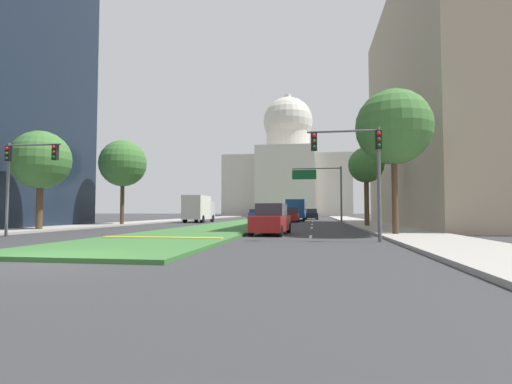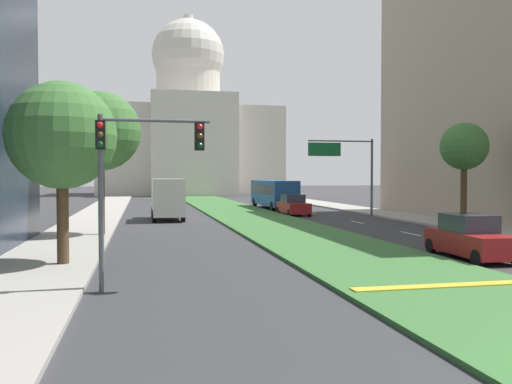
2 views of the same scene
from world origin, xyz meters
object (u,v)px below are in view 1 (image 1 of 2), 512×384
capitol_building (288,172)px  street_tree_left_near (41,160)px  street_tree_right_near (394,127)px  sedan_midblock (291,215)px  traffic_light_near_right (359,158)px  traffic_light_near_left (21,168)px  box_truck_delivery (199,208)px  sedan_lead_stopped (271,220)px  sedan_far_horizon (254,214)px  street_tree_right_mid (366,166)px  overhead_guide_sign (322,183)px  city_bus (297,208)px  street_tree_left_mid (123,164)px  sedan_distant (311,214)px

capitol_building → street_tree_left_near: bearing=-98.2°
street_tree_right_near → sedan_midblock: bearing=105.6°
traffic_light_near_right → street_tree_right_near: (2.31, 3.94, 2.19)m
traffic_light_near_left → traffic_light_near_right: 18.16m
capitol_building → street_tree_right_near: size_ratio=4.20×
traffic_light_near_left → box_truck_delivery: size_ratio=0.81×
capitol_building → sedan_lead_stopped: size_ratio=7.28×
street_tree_left_near → box_truck_delivery: bearing=77.1°
traffic_light_near_right → box_truck_delivery: (-15.88, 26.76, -2.12)m
street_tree_right_near → sedan_far_horizon: (-16.16, 53.48, -5.18)m
capitol_building → street_tree_left_near: (-11.62, -80.74, -7.12)m
street_tree_right_near → street_tree_right_mid: (0.06, 11.64, -0.76)m
traffic_light_near_right → sedan_lead_stopped: (-4.55, 4.60, -2.95)m
street_tree_right_near → street_tree_right_mid: bearing=89.7°
overhead_guide_sign → city_bus: overhead_guide_sign is taller
street_tree_left_near → street_tree_left_mid: street_tree_left_mid is taller
city_bus → sedan_distant: bearing=70.2°
street_tree_right_mid → city_bus: (-6.93, 22.69, -3.46)m
traffic_light_near_right → capitol_building: bearing=96.0°
sedan_midblock → box_truck_delivery: size_ratio=0.71×
traffic_light_near_right → street_tree_left_mid: street_tree_left_mid is taller
overhead_guide_sign → traffic_light_near_left: bearing=-123.7°
traffic_light_near_right → sedan_distant: 44.30m
sedan_lead_stopped → sedan_far_horizon: sedan_lead_stopped is taller
street_tree_left_near → city_bus: bearing=63.6°
traffic_light_near_left → sedan_midblock: 31.71m
overhead_guide_sign → street_tree_left_mid: street_tree_left_mid is taller
sedan_midblock → traffic_light_near_right: bearing=-80.7°
sedan_midblock → city_bus: bearing=87.8°
capitol_building → overhead_guide_sign: bearing=-82.4°
sedan_lead_stopped → sedan_distant: (2.11, 39.53, -0.04)m
traffic_light_near_right → box_truck_delivery: 31.19m
capitol_building → sedan_midblock: capitol_building is taller
street_tree_right_mid → sedan_far_horizon: size_ratio=1.44×
street_tree_left_mid → street_tree_right_mid: street_tree_left_mid is taller
capitol_building → street_tree_left_mid: capitol_building is taller
sedan_far_horizon → box_truck_delivery: bearing=-93.8°
street_tree_right_mid → city_bus: 23.98m
overhead_guide_sign → sedan_far_horizon: size_ratio=1.38×
traffic_light_near_right → street_tree_left_mid: 25.68m
street_tree_left_mid → sedan_far_horizon: street_tree_left_mid is taller
capitol_building → sedan_midblock: (4.18, -56.79, -11.16)m
street_tree_left_near → sedan_distant: size_ratio=1.51×
capitol_building → street_tree_right_mid: capitol_building is taller
overhead_guide_sign → city_bus: (-3.45, 11.67, -2.89)m
capitol_building → sedan_midblock: 58.03m
capitol_building → sedan_midblock: bearing=-85.8°
traffic_light_near_left → sedan_distant: size_ratio=1.14×
traffic_light_near_right → street_tree_left_near: size_ratio=0.75×
street_tree_left_mid → box_truck_delivery: size_ratio=1.27×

